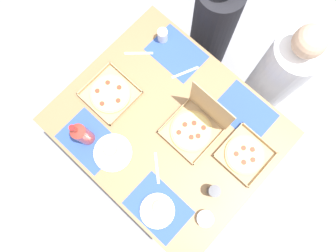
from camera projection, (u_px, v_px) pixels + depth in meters
name	position (u px, v px, depth m)	size (l,w,h in m)	color
ground_plane	(168.00, 144.00, 2.61)	(6.00, 6.00, 0.00)	gray
dining_table	(168.00, 129.00, 1.97)	(1.32, 1.11, 0.77)	#3F3328
placemat_near_left	(89.00, 141.00, 1.84)	(0.36, 0.26, 0.00)	#2D4C9E
placemat_near_right	(158.00, 208.00, 1.76)	(0.36, 0.26, 0.00)	#2D4C9E
placemat_far_left	(177.00, 53.00, 1.97)	(0.36, 0.26, 0.00)	#2D4C9E
placemat_far_right	(245.00, 112.00, 1.88)	(0.36, 0.26, 0.00)	#2D4C9E
pizza_box_corner_left	(195.00, 126.00, 1.81)	(0.30, 0.30, 0.34)	tan
pizza_box_corner_right	(245.00, 155.00, 1.81)	(0.28, 0.28, 0.04)	tan
pizza_box_edge_far	(110.00, 94.00, 1.90)	(0.30, 0.30, 0.04)	tan
plate_far_right	(113.00, 152.00, 1.82)	(0.24, 0.24, 0.03)	white
plate_near_right	(158.00, 210.00, 1.75)	(0.21, 0.21, 0.03)	white
soda_bottle	(82.00, 134.00, 1.72)	(0.09, 0.09, 0.32)	#B2382D
cup_red	(213.00, 191.00, 1.73)	(0.07, 0.07, 0.11)	#333338
cup_clear_left	(163.00, 36.00, 1.94)	(0.07, 0.07, 0.10)	silver
condiment_bowl	(205.00, 219.00, 1.73)	(0.10, 0.10, 0.04)	white
fork_by_near_right	(185.00, 72.00, 1.94)	(0.19, 0.02, 0.01)	#B7B7BC
fork_by_far_left	(157.00, 168.00, 1.81)	(0.19, 0.02, 0.01)	#B7B7BC
fork_by_far_right	(139.00, 53.00, 1.96)	(0.19, 0.02, 0.01)	#B7B7BC
diner_left_seat	(212.00, 30.00, 2.25)	(0.32, 0.32, 1.19)	black
diner_right_seat	(273.00, 80.00, 2.16)	(0.32, 0.32, 1.21)	white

